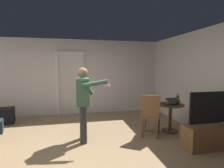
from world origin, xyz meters
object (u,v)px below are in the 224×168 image
Objects in this scene: side_table at (170,113)px; person_blue_shirt at (84,99)px; suitcase_dark at (5,116)px; tv_flatscreen at (212,132)px; bottle_on_table at (178,100)px; wooden_chair at (151,114)px; laptop at (171,102)px.

side_table is 0.43× the size of person_blue_shirt.
suitcase_dark is (-4.28, 1.56, -0.25)m from side_table.
bottle_on_table is at bearing 103.32° from tv_flatscreen.
side_table is 4.56m from suitcase_dark.
laptop is at bearing 14.54° from wooden_chair.
person_blue_shirt is (-1.52, 0.11, 0.39)m from wooden_chair.
tv_flatscreen is 2.72m from person_blue_shirt.
laptop is 0.65m from wooden_chair.
wooden_chair is (-0.98, 0.78, 0.22)m from tv_flatscreen.
laptop is at bearing -30.02° from suitcase_dark.
bottle_on_table is (-0.21, 0.89, 0.49)m from tv_flatscreen.
laptop is 2.13m from person_blue_shirt.
laptop is 0.37× the size of wooden_chair.
laptop reaches higher than suitcase_dark.
wooden_chair is at bearing -165.46° from laptop.
suitcase_dark is (-4.26, 1.60, -0.53)m from laptop.
laptop is 0.23× the size of person_blue_shirt.
side_table is at bearing 2.37° from person_blue_shirt.
person_blue_shirt is 2.79m from suitcase_dark.
suitcase_dark is (-2.14, 1.65, -0.71)m from person_blue_shirt.
side_table is at bearing 17.64° from wooden_chair.
tv_flatscreen is 5.28m from suitcase_dark.
suitcase_dark is (-4.42, 1.64, -0.59)m from bottle_on_table.
person_blue_shirt reaches higher than side_table.
wooden_chair reaches higher than bottle_on_table.
tv_flatscreen is 2.43× the size of suitcase_dark.
laptop is 0.18m from bottle_on_table.
wooden_chair reaches higher than laptop.
bottle_on_table is (0.16, -0.04, 0.06)m from laptop.
person_blue_shirt is (-2.28, -0.01, 0.12)m from bottle_on_table.
suitcase_dark is at bearing 151.32° from tv_flatscreen.
side_table is at bearing -29.42° from suitcase_dark.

